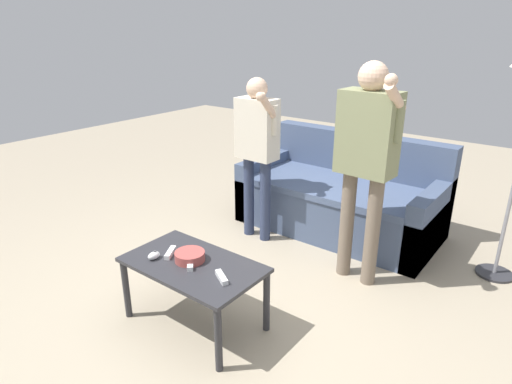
{
  "coord_description": "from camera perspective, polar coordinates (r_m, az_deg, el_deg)",
  "views": [
    {
      "loc": [
        1.73,
        -1.97,
        1.86
      ],
      "look_at": [
        -0.04,
        0.33,
        0.76
      ],
      "focal_mm": 30.72,
      "sensor_mm": 36.0,
      "label": 1
    }
  ],
  "objects": [
    {
      "name": "player_right",
      "position": [
        3.2,
        14.18,
        5.3
      ],
      "size": [
        0.48,
        0.35,
        1.65
      ],
      "color": "#756656",
      "rests_on": "ground"
    },
    {
      "name": "player_left",
      "position": [
        3.83,
        0.11,
        6.64
      ],
      "size": [
        0.43,
        0.33,
        1.46
      ],
      "color": "#2D3856",
      "rests_on": "ground"
    },
    {
      "name": "couch",
      "position": [
        4.3,
        11.06,
        -0.8
      ],
      "size": [
        1.84,
        0.93,
        0.89
      ],
      "color": "#475675",
      "rests_on": "ground"
    },
    {
      "name": "game_remote_wand_far",
      "position": [
        2.64,
        -4.5,
        -11.0
      ],
      "size": [
        0.14,
        0.1,
        0.03
      ],
      "color": "white",
      "rests_on": "coffee_table"
    },
    {
      "name": "game_remote_wand_spare",
      "position": [
        2.95,
        -11.09,
        -7.75
      ],
      "size": [
        0.11,
        0.15,
        0.03
      ],
      "color": "white",
      "rests_on": "coffee_table"
    },
    {
      "name": "game_remote_wand_near",
      "position": [
        2.8,
        -8.5,
        -9.16
      ],
      "size": [
        0.13,
        0.14,
        0.03
      ],
      "color": "white",
      "rests_on": "coffee_table"
    },
    {
      "name": "game_remote_nunchuk",
      "position": [
        2.92,
        -13.16,
        -8.06
      ],
      "size": [
        0.06,
        0.09,
        0.05
      ],
      "color": "white",
      "rests_on": "coffee_table"
    },
    {
      "name": "ground_plane",
      "position": [
        3.21,
        -3.19,
        -14.57
      ],
      "size": [
        12.0,
        12.0,
        0.0
      ],
      "primitive_type": "plane",
      "color": "tan"
    },
    {
      "name": "coffee_table",
      "position": [
        2.87,
        -8.16,
        -10.21
      ],
      "size": [
        0.89,
        0.52,
        0.45
      ],
      "color": "#2D2D33",
      "rests_on": "ground"
    },
    {
      "name": "snack_bowl",
      "position": [
        2.85,
        -8.61,
        -8.27
      ],
      "size": [
        0.19,
        0.19,
        0.06
      ],
      "primitive_type": "cylinder",
      "color": "#B24C47",
      "rests_on": "coffee_table"
    }
  ]
}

